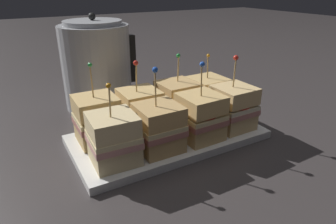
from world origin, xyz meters
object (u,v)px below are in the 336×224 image
object	(u,v)px
serving_platter	(168,137)
sandwich_front_far_left	(113,139)
sandwich_back_far_left	(97,119)
kettle_steel	(97,65)
sandwich_back_center_right	(177,102)
sandwich_back_center_left	(140,110)
sandwich_front_center_left	(158,128)
sandwich_front_center_right	(200,117)
sandwich_front_far_right	(233,107)
sandwich_back_far_right	(207,96)

from	to	relation	value
serving_platter	sandwich_front_far_left	bearing A→B (deg)	-161.25
sandwich_front_far_left	sandwich_back_far_left	distance (m)	0.10
sandwich_back_far_left	kettle_steel	xyz separation A→B (m)	(0.08, 0.25, 0.05)
sandwich_back_center_right	kettle_steel	xyz separation A→B (m)	(-0.12, 0.25, 0.05)
sandwich_back_center_left	sandwich_back_center_right	size ratio (longest dim) A/B	1.00
sandwich_back_far_left	sandwich_front_center_left	bearing A→B (deg)	-45.09
sandwich_front_center_right	kettle_steel	world-z (taller)	kettle_steel
serving_platter	sandwich_front_far_left	xyz separation A→B (m)	(-0.15, -0.05, 0.06)
serving_platter	sandwich_front_center_right	size ratio (longest dim) A/B	2.48
sandwich_front_far_right	sandwich_back_center_left	xyz separation A→B (m)	(-0.20, 0.10, -0.00)
sandwich_back_far_left	sandwich_back_far_right	xyz separation A→B (m)	(0.30, 0.00, -0.00)
sandwich_front_center_left	sandwich_back_far_right	distance (m)	0.23
sandwich_back_center_right	sandwich_back_far_left	bearing A→B (deg)	179.81
sandwich_back_far_left	sandwich_back_center_right	world-z (taller)	sandwich_back_far_left
sandwich_front_far_left	kettle_steel	xyz separation A→B (m)	(0.08, 0.35, 0.06)
sandwich_back_center_left	sandwich_front_far_right	bearing A→B (deg)	-26.12
kettle_steel	sandwich_front_far_right	bearing A→B (deg)	-57.25
sandwich_front_far_left	sandwich_back_center_right	world-z (taller)	sandwich_back_center_right
sandwich_front_center_right	sandwich_back_center_left	size ratio (longest dim) A/B	1.04
sandwich_front_far_right	sandwich_front_center_right	bearing A→B (deg)	-176.62
sandwich_front_center_right	sandwich_back_far_left	bearing A→B (deg)	153.46
sandwich_front_center_right	sandwich_front_far_right	world-z (taller)	same
sandwich_back_far_right	sandwich_back_far_left	bearing A→B (deg)	-179.35
sandwich_front_center_right	sandwich_back_center_left	distance (m)	0.14
sandwich_front_center_right	kettle_steel	distance (m)	0.37
serving_platter	sandwich_front_center_left	bearing A→B (deg)	-135.33
sandwich_front_far_right	sandwich_back_center_left	distance (m)	0.22
serving_platter	sandwich_front_far_left	world-z (taller)	sandwich_front_far_left
sandwich_front_center_left	sandwich_front_center_right	size ratio (longest dim) A/B	1.01
sandwich_front_center_left	sandwich_front_center_right	world-z (taller)	sandwich_front_center_left
sandwich_front_far_right	sandwich_back_far_left	distance (m)	0.32
sandwich_front_center_right	sandwich_back_far_left	world-z (taller)	same
sandwich_back_far_left	sandwich_front_center_right	bearing A→B (deg)	-26.54
sandwich_front_far_left	kettle_steel	size ratio (longest dim) A/B	0.61
sandwich_front_far_right	sandwich_back_center_right	bearing A→B (deg)	136.03
serving_platter	sandwich_back_far_left	distance (m)	0.17
sandwich_back_far_left	kettle_steel	distance (m)	0.27
serving_platter	sandwich_back_center_right	world-z (taller)	sandwich_back_center_right
sandwich_back_far_right	kettle_steel	world-z (taller)	kettle_steel
sandwich_front_far_left	kettle_steel	bearing A→B (deg)	76.87
sandwich_front_center_left	kettle_steel	bearing A→B (deg)	92.80
sandwich_front_center_left	sandwich_back_center_left	bearing A→B (deg)	87.56
sandwich_front_far_left	sandwich_front_center_right	size ratio (longest dim) A/B	0.93
sandwich_front_far_left	sandwich_back_far_left	world-z (taller)	sandwich_back_far_left
serving_platter	sandwich_back_far_left	xyz separation A→B (m)	(-0.15, 0.05, 0.06)
sandwich_back_center_right	serving_platter	bearing A→B (deg)	-138.22
sandwich_front_far_right	sandwich_back_far_right	world-z (taller)	sandwich_front_far_right
sandwich_front_center_right	sandwich_back_center_left	xyz separation A→B (m)	(-0.10, 0.10, -0.00)
kettle_steel	sandwich_front_center_left	bearing A→B (deg)	-87.20
sandwich_front_far_right	sandwich_back_center_left	size ratio (longest dim) A/B	1.04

